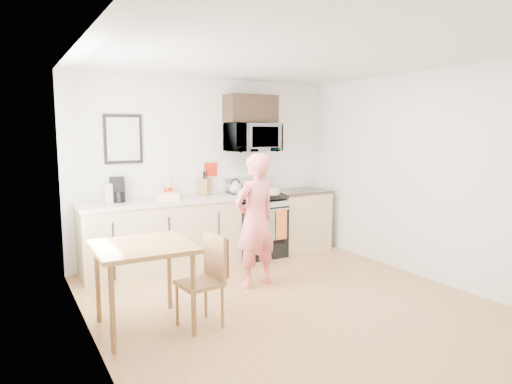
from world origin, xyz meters
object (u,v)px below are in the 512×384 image
microwave (252,138)px  person (255,220)px  dining_table (143,254)px  range (256,227)px  cake (272,192)px  chair (211,267)px

microwave → person: size_ratio=0.47×
dining_table → microwave: bearing=39.9°
microwave → person: (-0.66, -1.26, -0.96)m
dining_table → range: bearing=38.3°
person → cake: person is taller
range → chair: size_ratio=1.32×
dining_table → person: bearing=19.9°
person → cake: 1.30m
range → person: size_ratio=0.72×
microwave → person: bearing=-117.5°
chair → cake: bearing=38.2°
range → dining_table: size_ratio=1.34×
range → cake: range is taller
range → cake: bearing=-44.2°
microwave → dining_table: size_ratio=0.87×
person → range: bearing=-130.9°
microwave → cake: 0.86m
person → dining_table: bearing=8.5°
chair → person: bearing=32.8°
microwave → cake: (0.17, -0.27, -0.79)m
range → person: 1.38m
range → dining_table: 2.77m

